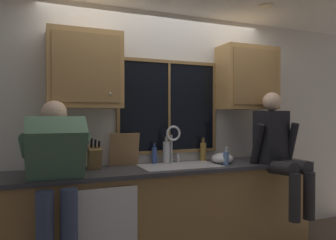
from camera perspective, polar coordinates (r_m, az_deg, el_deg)
back_wall at (r=3.53m, az=-1.73°, el=-1.68°), size 5.48×0.12×2.55m
ceiling_downlight_right at (r=3.59m, az=17.10°, el=18.88°), size 0.14×0.14×0.01m
window_glass at (r=3.50m, az=0.13°, el=2.38°), size 1.10×0.02×0.95m
window_frame_top at (r=3.54m, az=0.19°, el=10.39°), size 1.17×0.02×0.04m
window_frame_bottom at (r=3.52m, az=0.19°, el=-5.66°), size 1.17×0.02×0.04m
window_frame_left at (r=3.32m, az=-8.92°, el=2.45°), size 0.04×0.02×0.95m
window_frame_right at (r=3.74m, az=8.26°, el=2.28°), size 0.03×0.02×0.95m
window_mullion_center at (r=3.49m, az=0.21°, el=2.39°), size 0.02×0.02×0.95m
lower_cabinet_run at (r=3.36m, az=0.44°, el=-16.34°), size 3.08×0.58×0.88m
countertop at (r=3.23m, az=0.58°, el=-8.63°), size 3.14×0.62×0.04m
dishwasher_front at (r=2.86m, az=-11.66°, el=-19.13°), size 0.60×0.02×0.74m
upper_cabinet_left at (r=3.13m, az=-14.65°, el=8.67°), size 0.68×0.36×0.72m
upper_cabinet_right at (r=3.83m, az=14.02°, el=7.25°), size 0.68×0.36×0.72m
sink at (r=3.29m, az=2.08°, el=-9.83°), size 0.80×0.46×0.21m
faucet at (r=3.41m, az=0.96°, el=-3.49°), size 0.18×0.09×0.40m
person_standing at (r=2.68m, az=-19.40°, el=-9.36°), size 0.53×0.69×1.56m
person_sitting_on_counter at (r=3.57m, az=19.05°, el=-4.46°), size 0.54×0.65×1.26m
knife_block at (r=3.11m, az=-13.02°, el=-6.62°), size 0.12×0.18×0.32m
cutting_board at (r=3.28m, az=-7.80°, el=-5.23°), size 0.30×0.09×0.33m
mixing_bowl at (r=3.46m, az=9.70°, el=-6.79°), size 0.23×0.23×0.12m
soap_dispenser at (r=3.37m, az=10.31°, el=-6.66°), size 0.06×0.07×0.19m
bottle_green_glass at (r=3.63m, az=6.30°, el=-5.52°), size 0.07×0.07×0.26m
bottle_tall_clear at (r=3.40m, az=-2.47°, el=-6.27°), size 0.06×0.06×0.22m
bottle_amber_small at (r=3.39m, az=-0.29°, el=-5.70°), size 0.07×0.07×0.30m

